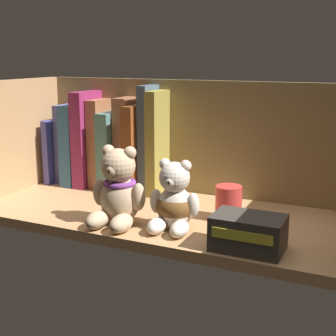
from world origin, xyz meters
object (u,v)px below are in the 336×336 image
at_px(book_5, 116,149).
at_px(book_9, 161,142).
at_px(book_6, 129,143).
at_px(book_0, 62,149).
at_px(book_8, 151,139).
at_px(pillar_candle, 228,203).
at_px(small_product_box, 248,233).
at_px(book_1, 70,143).
at_px(teddy_bear_larger, 118,191).
at_px(book_7, 141,147).
at_px(book_3, 93,138).
at_px(teddy_bear_smaller, 174,202).
at_px(book_4, 104,142).
at_px(book_2, 82,143).

distance_m(book_5, book_9, 0.12).
bearing_deg(book_9, book_6, 180.00).
relative_size(book_5, book_6, 0.84).
relative_size(book_0, book_8, 0.64).
height_order(book_0, pillar_candle, book_0).
distance_m(book_6, small_product_box, 0.45).
bearing_deg(book_1, teddy_bear_larger, -40.04).
xyz_separation_m(book_0, book_7, (0.23, 0.00, 0.02)).
distance_m(book_1, book_3, 0.07).
distance_m(book_3, book_8, 0.16).
bearing_deg(small_product_box, book_0, 155.88).
xyz_separation_m(book_8, teddy_bear_smaller, (0.15, -0.21, -0.07)).
height_order(book_0, book_6, book_6).
relative_size(book_1, teddy_bear_larger, 1.29).
xyz_separation_m(book_4, pillar_candle, (0.35, -0.12, -0.07)).
height_order(book_3, pillar_candle, book_3).
xyz_separation_m(book_1, small_product_box, (0.53, -0.25, -0.07)).
height_order(book_7, pillar_candle, book_7).
distance_m(book_8, small_product_box, 0.40).
height_order(book_3, book_7, book_3).
bearing_deg(teddy_bear_smaller, book_5, 139.38).
height_order(book_2, teddy_bear_larger, book_2).
distance_m(book_4, teddy_bear_larger, 0.29).
bearing_deg(teddy_bear_smaller, book_3, 145.81).
relative_size(book_4, book_9, 0.89).
bearing_deg(book_5, book_6, 0.00).
xyz_separation_m(book_1, book_8, (0.23, 0.00, 0.03)).
relative_size(book_5, teddy_bear_larger, 1.22).
bearing_deg(small_product_box, book_9, 138.08).
height_order(book_3, book_8, book_8).
bearing_deg(teddy_bear_smaller, book_6, 134.99).
bearing_deg(book_5, teddy_bear_smaller, -40.62).
xyz_separation_m(book_6, book_8, (0.06, 0.00, 0.01)).
xyz_separation_m(teddy_bear_smaller, pillar_candle, (0.07, 0.09, -0.02)).
distance_m(teddy_bear_larger, teddy_bear_smaller, 0.11).
distance_m(book_1, book_5, 0.13).
xyz_separation_m(book_9, teddy_bear_smaller, (0.13, -0.21, -0.07)).
distance_m(book_1, book_7, 0.20).
bearing_deg(book_8, book_3, 180.00).
bearing_deg(book_3, book_8, 0.00).
bearing_deg(book_0, book_8, 0.00).
bearing_deg(book_1, book_5, 0.00).
xyz_separation_m(book_1, book_2, (0.03, 0.00, 0.00)).
bearing_deg(book_0, pillar_candle, -14.17).
xyz_separation_m(book_4, book_8, (0.13, 0.00, 0.02)).
bearing_deg(book_4, book_7, 0.00).
bearing_deg(teddy_bear_smaller, book_0, 152.43).
bearing_deg(book_5, book_9, 0.00).
relative_size(book_3, teddy_bear_larger, 1.53).
bearing_deg(book_6, pillar_candle, -22.99).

